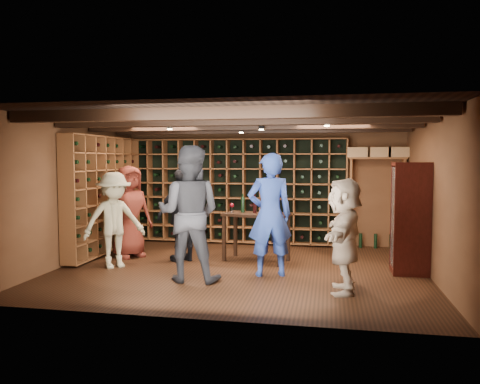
% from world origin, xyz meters
% --- Properties ---
extents(ground, '(6.00, 6.00, 0.00)m').
position_xyz_m(ground, '(0.00, 0.00, 0.00)').
color(ground, '#321A0E').
rests_on(ground, ground).
extents(room_shell, '(6.00, 6.00, 6.00)m').
position_xyz_m(room_shell, '(0.00, 0.05, 2.42)').
color(room_shell, brown).
rests_on(room_shell, ground).
extents(wine_rack_back, '(4.65, 0.30, 2.20)m').
position_xyz_m(wine_rack_back, '(-0.52, 2.33, 1.15)').
color(wine_rack_back, brown).
rests_on(wine_rack_back, ground).
extents(wine_rack_left, '(0.30, 2.65, 2.20)m').
position_xyz_m(wine_rack_left, '(-2.83, 0.82, 1.15)').
color(wine_rack_left, brown).
rests_on(wine_rack_left, ground).
extents(crate_shelf, '(1.20, 0.32, 2.07)m').
position_xyz_m(crate_shelf, '(2.41, 2.32, 1.57)').
color(crate_shelf, brown).
rests_on(crate_shelf, ground).
extents(display_cabinet, '(0.55, 0.50, 1.75)m').
position_xyz_m(display_cabinet, '(2.71, 0.20, 0.86)').
color(display_cabinet, '#380E0B').
rests_on(display_cabinet, ground).
extents(man_blue_shirt, '(0.81, 0.65, 1.92)m').
position_xyz_m(man_blue_shirt, '(0.54, -0.34, 0.96)').
color(man_blue_shirt, navy).
rests_on(man_blue_shirt, ground).
extents(man_grey_suit, '(1.00, 0.79, 2.03)m').
position_xyz_m(man_grey_suit, '(-0.61, -0.86, 1.01)').
color(man_grey_suit, '#212227').
rests_on(man_grey_suit, ground).
extents(guest_red_floral, '(0.95, 0.99, 1.71)m').
position_xyz_m(guest_red_floral, '(-2.20, 0.57, 0.86)').
color(guest_red_floral, maroon).
rests_on(guest_red_floral, ground).
extents(guest_woman_black, '(0.99, 0.97, 1.66)m').
position_xyz_m(guest_woman_black, '(-1.11, 0.40, 0.83)').
color(guest_woman_black, black).
rests_on(guest_woman_black, ground).
extents(guest_khaki, '(1.17, 1.15, 1.61)m').
position_xyz_m(guest_khaki, '(-2.10, -0.28, 0.81)').
color(guest_khaki, '#9A8F6A').
rests_on(guest_khaki, ground).
extents(guest_beige, '(0.53, 1.48, 1.57)m').
position_xyz_m(guest_beige, '(1.66, -1.05, 0.79)').
color(guest_beige, tan).
rests_on(guest_beige, ground).
extents(tasting_table, '(1.24, 0.83, 1.14)m').
position_xyz_m(tasting_table, '(0.17, 0.65, 0.76)').
color(tasting_table, black).
rests_on(tasting_table, ground).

